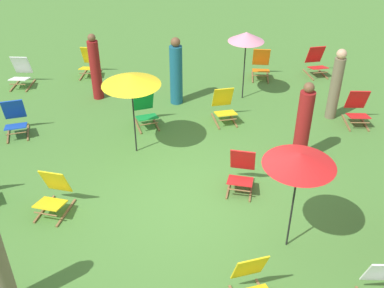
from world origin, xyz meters
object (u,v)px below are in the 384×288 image
Objects in this scene: umbrella_3 at (131,80)px; deckchair_12 at (241,172)px; deckchair_10 at (145,110)px; deckchair_4 at (316,62)px; deckchair_11 at (357,109)px; deckchair_7 at (253,284)px; person_4 at (95,68)px; deckchair_6 at (53,194)px; person_3 at (336,85)px; deckchair_5 at (261,65)px; deckchair_13 at (90,63)px; deckchair_0 at (15,119)px; umbrella_1 at (246,37)px; deckchair_8 at (224,107)px; person_2 at (176,73)px; person_0 at (303,125)px; deckchair_3 at (21,73)px; umbrella_0 at (300,160)px.

deckchair_12 is at bearing -34.83° from umbrella_3.
deckchair_4 is at bearing 13.12° from deckchair_10.
deckchair_7 is at bearing -119.17° from deckchair_11.
deckchair_10 is 0.48× the size of person_4.
person_3 is (6.18, 2.99, 0.50)m from deckchair_6.
deckchair_7 is at bearing -93.00° from deckchair_5.
deckchair_13 is at bearing 109.19° from umbrella_3.
deckchair_0 is at bearing -175.03° from deckchair_11.
deckchair_11 is at bearing -47.88° from deckchair_5.
umbrella_1 reaches higher than deckchair_7.
deckchair_6 is (1.36, -2.81, 0.00)m from deckchair_0.
deckchair_5 is at bearing 45.82° from umbrella_3.
deckchair_11 is (1.77, -2.76, 0.00)m from deckchair_5.
person_3 is at bearing -10.12° from deckchair_0.
deckchair_0 and deckchair_6 have the same top height.
deckchair_5 is 2.76m from deckchair_8.
person_2 is at bearing -141.57° from deckchair_5.
umbrella_1 is 2.46m from person_3.
deckchair_0 is at bearing 81.76° from person_3.
person_0 reaches higher than person_3.
deckchair_4 is 6.31m from person_4.
deckchair_7 is 5.50m from deckchair_10.
umbrella_1 is at bearing 95.66° from deckchair_12.
person_3 is (8.01, -2.40, 0.50)m from deckchair_3.
person_0 is (0.72, -2.91, -0.83)m from umbrella_1.
umbrella_0 is 1.03× the size of person_0.
deckchair_13 is (-3.53, 2.91, 0.00)m from deckchair_8.
deckchair_8 is 0.45× the size of umbrella_3.
deckchair_6 is at bearing 106.18° from person_3.
deckchair_10 is (2.99, 0.19, 0.00)m from deckchair_0.
person_2 is at bearing 76.81° from deckchair_6.
umbrella_3 is at bearing 161.01° from deckchair_12.
deckchair_13 is at bearing 54.69° from person_3.
deckchair_6 is 0.47× the size of umbrella_3.
deckchair_13 is 4.74m from umbrella_1.
deckchair_7 is at bearing 140.96° from person_3.
deckchair_11 is 0.78m from person_3.
deckchair_7 is 1.01× the size of deckchair_8.
deckchair_4 is at bearing 12.12° from deckchair_5.
umbrella_0 is 1.06× the size of person_4.
deckchair_8 is 2.31m from person_0.
deckchair_6 is at bearing -57.72° from person_0.
deckchair_12 is 0.49× the size of person_2.
deckchair_5 is 0.47× the size of person_4.
person_0 is 1.02× the size of person_4.
deckchair_8 is (5.35, -2.35, 0.00)m from deckchair_3.
deckchair_4 is 2.60m from person_3.
umbrella_3 reaches higher than deckchair_8.
person_0 is (3.47, -0.58, -0.87)m from umbrella_3.
deckchair_5 is 0.97× the size of deckchair_12.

